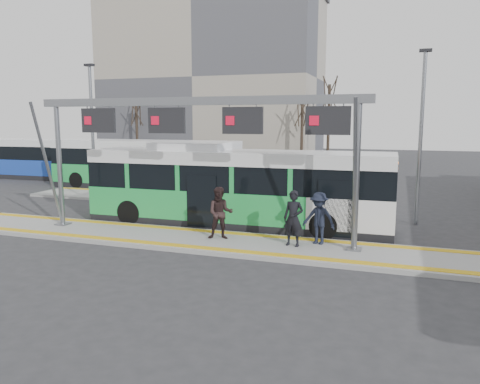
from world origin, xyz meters
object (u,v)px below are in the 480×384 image
object	(u,v)px
hero_bus	(236,188)
passenger_a	(293,218)
gantry	(194,126)
passenger_b	(220,213)
passenger_c	(319,218)

from	to	relation	value
hero_bus	passenger_a	bearing A→B (deg)	-44.17
hero_bus	passenger_a	size ratio (longest dim) A/B	6.62
gantry	passenger_a	world-z (taller)	gantry
passenger_b	passenger_c	xyz separation A→B (m)	(3.56, 0.46, -0.04)
gantry	passenger_a	bearing A→B (deg)	-1.70
hero_bus	passenger_b	xyz separation A→B (m)	(0.40, -2.89, -0.51)
gantry	hero_bus	distance (m)	3.96
hero_bus	passenger_c	distance (m)	4.68
passenger_a	passenger_b	size ratio (longest dim) A/B	1.01
hero_bus	passenger_c	world-z (taller)	hero_bus
passenger_a	gantry	bearing A→B (deg)	-172.24
gantry	passenger_b	bearing A→B (deg)	-1.71
passenger_a	hero_bus	bearing A→B (deg)	146.15
passenger_b	gantry	bearing A→B (deg)	160.69
gantry	passenger_a	size ratio (longest dim) A/B	6.64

